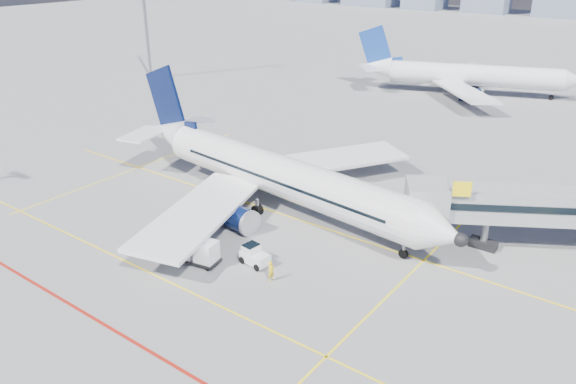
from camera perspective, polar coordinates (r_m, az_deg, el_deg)
name	(u,v)px	position (r m, az deg, el deg)	size (l,w,h in m)	color
ground	(222,249)	(46.23, -6.70, -5.72)	(420.00, 420.00, 0.00)	slate
apron_markings	(182,266)	(44.26, -10.72, -7.44)	(90.00, 35.12, 0.01)	yellow
floodlight_mast_nw	(144,2)	(108.37, -14.46, 18.20)	(3.20, 0.61, 25.45)	slate
main_aircraft	(271,173)	(52.29, -1.75, 1.94)	(38.71, 33.66, 11.33)	silver
second_aircraft	(464,75)	(98.54, 17.49, 11.27)	(34.95, 29.68, 10.73)	silver
baggage_tug	(254,255)	(43.57, -3.50, -6.41)	(2.42, 1.63, 1.59)	silver
cargo_dolly	(197,250)	(44.06, -9.28, -5.85)	(3.84, 2.25, 1.98)	black
belt_loader	(223,202)	(52.97, -6.67, -1.02)	(5.64, 2.79, 2.27)	black
ramp_worker	(271,271)	(41.42, -1.73, -8.04)	(0.58, 0.38, 1.60)	yellow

